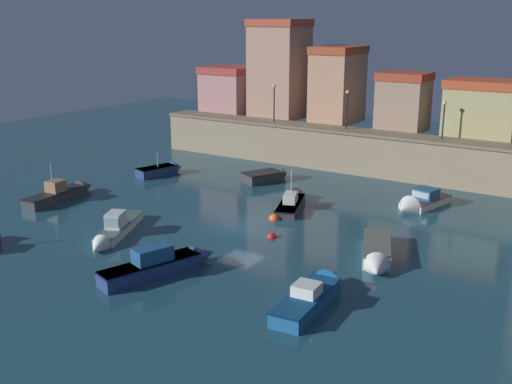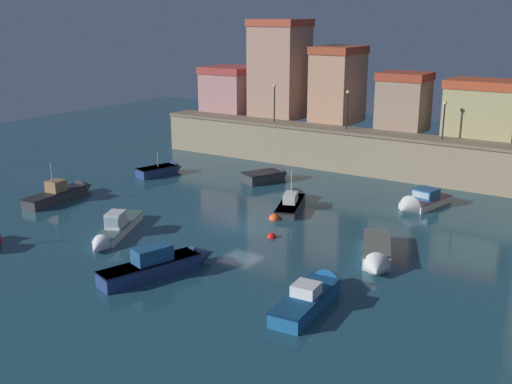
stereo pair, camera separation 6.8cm
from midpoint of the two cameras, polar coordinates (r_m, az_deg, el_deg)
The scene contains 17 objects.
ground_plane at distance 41.58m, azimuth -1.45°, elevation -3.01°, with size 98.40×98.40×0.00m, color #1E4756.
quay_wall at distance 56.09m, azimuth 8.75°, elevation 3.84°, with size 39.85×2.93×3.78m.
old_town_backdrop at distance 59.61m, azimuth 8.13°, elevation 9.49°, with size 37.39×5.55×9.68m.
quay_lamp_0 at distance 59.08m, azimuth 1.65°, elevation 8.79°, with size 0.32×0.32×3.55m.
quay_lamp_1 at distance 55.61m, azimuth 8.39°, elevation 8.11°, with size 0.32×0.32×3.45m.
quay_lamp_2 at distance 52.72m, azimuth 16.95°, elevation 6.97°, with size 0.32×0.32×3.14m.
moored_boat_0 at distance 40.11m, azimuth -13.07°, elevation -3.52°, with size 4.15×7.18×1.84m.
moored_boat_1 at distance 30.70m, azimuth 5.31°, elevation -9.30°, with size 1.99×6.61×1.67m.
moored_boat_2 at distance 46.49m, azimuth 14.75°, elevation -0.97°, with size 3.01×5.74×1.90m.
moored_boat_3 at distance 45.75m, azimuth 3.37°, elevation -0.78°, with size 3.52×6.56×3.25m.
moored_boat_4 at distance 52.41m, azimuth 1.23°, elevation 1.53°, with size 3.48×4.51×1.79m.
moored_boat_5 at distance 49.41m, azimuth -17.44°, elevation -0.06°, with size 1.90×6.75×3.29m.
moored_boat_6 at distance 55.09m, azimuth -8.66°, elevation 2.04°, with size 2.58×4.65×2.30m.
moored_boat_7 at distance 35.98m, azimuth 11.04°, elevation -5.68°, with size 3.70×6.28×1.45m.
moored_boat_8 at distance 34.05m, azimuth -8.71°, elevation -6.56°, with size 3.50×7.10×1.92m.
mooring_buoy_0 at distance 42.65m, azimuth 1.68°, elevation -2.52°, with size 0.80×0.80×0.80m, color #EA4C19.
mooring_buoy_1 at distance 39.19m, azimuth 1.42°, elevation -4.21°, with size 0.61×0.61×0.61m, color red.
Camera 1 is at (22.07, -32.53, 13.53)m, focal length 43.28 mm.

